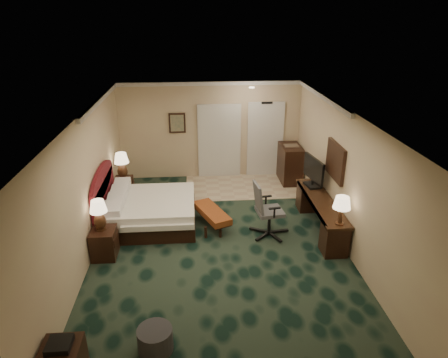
{
  "coord_description": "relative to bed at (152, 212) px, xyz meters",
  "views": [
    {
      "loc": [
        -0.46,
        -6.96,
        4.45
      ],
      "look_at": [
        0.14,
        0.6,
        1.22
      ],
      "focal_mm": 32.0,
      "sensor_mm": 36.0,
      "label": 1
    }
  ],
  "objects": [
    {
      "name": "lamp_near",
      "position": [
        -0.83,
        -1.2,
        0.58
      ],
      "size": [
        0.39,
        0.39,
        0.62
      ],
      "primitive_type": null,
      "rotation": [
        0.0,
        0.0,
        -0.2
      ],
      "color": "#33190E",
      "rests_on": "nightstand_near"
    },
    {
      "name": "wall_mirror",
      "position": [
        3.9,
        -0.43,
        1.25
      ],
      "size": [
        0.05,
        0.95,
        0.75
      ],
      "primitive_type": "cube",
      "color": "white",
      "rests_on": "wall_right"
    },
    {
      "name": "floor",
      "position": [
        1.44,
        -1.03,
        -0.3
      ],
      "size": [
        5.0,
        7.5,
        0.0
      ],
      "primitive_type": "cube",
      "color": "black",
      "rests_on": "ground"
    },
    {
      "name": "crown_molding",
      "position": [
        1.44,
        -1.03,
        2.35
      ],
      "size": [
        5.0,
        7.5,
        0.1
      ],
      "primitive_type": null,
      "color": "silver",
      "rests_on": "wall_back"
    },
    {
      "name": "desk_lamp",
      "position": [
        3.7,
        -1.54,
        0.68
      ],
      "size": [
        0.37,
        0.37,
        0.58
      ],
      "primitive_type": null,
      "rotation": [
        0.0,
        0.0,
        -0.13
      ],
      "color": "#33190E",
      "rests_on": "desk"
    },
    {
      "name": "nightstand_near",
      "position": [
        -0.81,
        -1.23,
        -0.01
      ],
      "size": [
        0.46,
        0.53,
        0.58
      ],
      "primitive_type": "cube",
      "color": "black",
      "rests_on": "ground"
    },
    {
      "name": "wall_front",
      "position": [
        1.44,
        -4.78,
        1.05
      ],
      "size": [
        5.0,
        0.0,
        2.7
      ],
      "primitive_type": "cube",
      "color": "tan",
      "rests_on": "ground"
    },
    {
      "name": "minibar",
      "position": [
        3.62,
        2.17,
        0.21
      ],
      "size": [
        0.54,
        0.97,
        1.02
      ],
      "primitive_type": "cube",
      "color": "black",
      "rests_on": "ground"
    },
    {
      "name": "ceiling",
      "position": [
        1.44,
        -1.03,
        2.4
      ],
      "size": [
        5.0,
        7.5,
        0.0
      ],
      "primitive_type": "cube",
      "color": "silver",
      "rests_on": "wall_back"
    },
    {
      "name": "nightstand_far",
      "position": [
        -0.82,
        1.38,
        -0.03
      ],
      "size": [
        0.44,
        0.5,
        0.55
      ],
      "primitive_type": "cube",
      "color": "black",
      "rests_on": "ground"
    },
    {
      "name": "lamp_far",
      "position": [
        -0.81,
        1.38,
        0.58
      ],
      "size": [
        0.39,
        0.39,
        0.67
      ],
      "primitive_type": null,
      "rotation": [
        0.0,
        0.0,
        -0.09
      ],
      "color": "#33190E",
      "rests_on": "nightstand_far"
    },
    {
      "name": "ottoman",
      "position": [
        0.36,
        -3.66,
        -0.12
      ],
      "size": [
        0.64,
        0.64,
        0.36
      ],
      "primitive_type": "cylinder",
      "rotation": [
        0.0,
        0.0,
        0.34
      ],
      "color": "#2E2E30",
      "rests_on": "ground"
    },
    {
      "name": "desk_chair",
      "position": [
        2.53,
        -0.66,
        0.3
      ],
      "size": [
        0.78,
        0.74,
        1.2
      ],
      "primitive_type": null,
      "rotation": [
        0.0,
        0.0,
        0.13
      ],
      "color": "#48474E",
      "rests_on": "ground"
    },
    {
      "name": "wall_back",
      "position": [
        1.44,
        2.72,
        1.05
      ],
      "size": [
        5.0,
        0.0,
        2.7
      ],
      "primitive_type": "cube",
      "color": "tan",
      "rests_on": "ground"
    },
    {
      "name": "tile_patch",
      "position": [
        2.34,
        1.87,
        -0.3
      ],
      "size": [
        3.2,
        1.7,
        0.01
      ],
      "primitive_type": "cube",
      "color": "tan",
      "rests_on": "ground"
    },
    {
      "name": "closet_doors",
      "position": [
        1.69,
        2.68,
        0.75
      ],
      "size": [
        1.2,
        0.06,
        2.1
      ],
      "primitive_type": "cube",
      "color": "beige",
      "rests_on": "ground"
    },
    {
      "name": "wall_left",
      "position": [
        -1.06,
        -1.03,
        1.05
      ],
      "size": [
        0.0,
        7.5,
        2.7
      ],
      "primitive_type": "cube",
      "color": "tan",
      "rests_on": "ground"
    },
    {
      "name": "desk",
      "position": [
        3.67,
        -0.52,
        0.04
      ],
      "size": [
        0.52,
        2.39,
        0.69
      ],
      "primitive_type": "cube",
      "color": "black",
      "rests_on": "ground"
    },
    {
      "name": "wall_art",
      "position": [
        0.54,
        2.68,
        1.3
      ],
      "size": [
        0.45,
        0.06,
        0.55
      ],
      "primitive_type": "cube",
      "color": "#4A5F53",
      "rests_on": "wall_back"
    },
    {
      "name": "headboard",
      "position": [
        -1.0,
        -0.03,
        0.4
      ],
      "size": [
        0.12,
        2.0,
        1.4
      ],
      "primitive_type": null,
      "color": "#460710",
      "rests_on": "ground"
    },
    {
      "name": "bed",
      "position": [
        0.0,
        0.0,
        0.0
      ],
      "size": [
        1.91,
        1.77,
        0.61
      ],
      "primitive_type": "cube",
      "color": "white",
      "rests_on": "ground"
    },
    {
      "name": "entry_door",
      "position": [
        2.99,
        2.69,
        0.75
      ],
      "size": [
        1.02,
        0.06,
        2.18
      ],
      "primitive_type": "cube",
      "color": "silver",
      "rests_on": "ground"
    },
    {
      "name": "bed_bench",
      "position": [
        1.33,
        -0.21,
        -0.1
      ],
      "size": [
        0.84,
        1.24,
        0.4
      ],
      "primitive_type": "cube",
      "rotation": [
        0.0,
        0.0,
        0.4
      ],
      "color": "brown",
      "rests_on": "ground"
    },
    {
      "name": "tv",
      "position": [
        3.68,
        0.23,
        0.73
      ],
      "size": [
        0.22,
        0.89,
        0.69
      ],
      "primitive_type": "cube",
      "rotation": [
        0.0,
        0.0,
        0.17
      ],
      "color": "black",
      "rests_on": "desk"
    },
    {
      "name": "wall_right",
      "position": [
        3.94,
        -1.03,
        1.05
      ],
      "size": [
        0.0,
        7.5,
        2.7
      ],
      "primitive_type": "cube",
      "color": "tan",
      "rests_on": "ground"
    }
  ]
}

